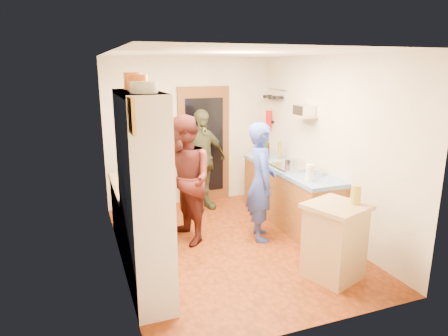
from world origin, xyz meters
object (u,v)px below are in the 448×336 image
person_hob (264,182)px  person_back (201,160)px  hutch_body (144,197)px  island_base (334,243)px  person_left (185,179)px  right_counter_base (289,196)px

person_hob → person_back: 1.58m
person_back → hutch_body: bearing=-136.1°
island_base → person_hob: person_hob is taller
person_left → right_counter_base: bearing=82.4°
person_hob → island_base: bearing=-152.0°
hutch_body → person_hob: hutch_body is taller
island_base → person_hob: bearing=102.7°
hutch_body → person_back: (1.36, 2.35, -0.23)m
person_hob → person_left: bearing=87.7°
person_hob → person_back: (-0.45, 1.51, 0.03)m
person_hob → person_left: (-1.05, 0.33, 0.06)m
island_base → person_back: person_back is taller
island_base → hutch_body: bearing=167.8°
right_counter_base → person_left: (-1.74, -0.13, 0.49)m
island_base → person_hob: size_ratio=0.51×
hutch_body → person_left: bearing=57.1°
hutch_body → person_back: bearing=59.9°
hutch_body → person_back: 2.73m
island_base → person_left: person_left is taller
island_base → person_back: bearing=104.8°
hutch_body → person_hob: size_ratio=1.30×
person_hob → person_back: person_back is taller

